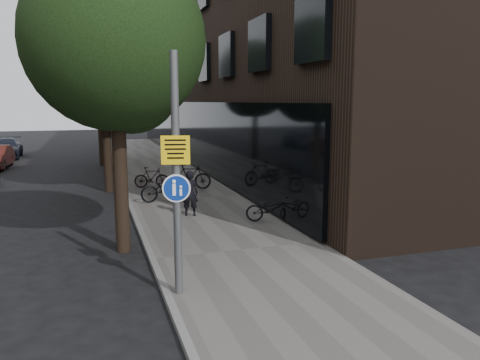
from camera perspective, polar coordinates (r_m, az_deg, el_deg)
name	(u,v)px	position (r m, az deg, el deg)	size (l,w,h in m)	color
ground	(284,310)	(9.08, 5.43, -15.51)	(120.00, 120.00, 0.00)	black
sidewalk	(189,200)	(18.29, -6.29, -2.43)	(4.50, 60.00, 0.12)	#605D59
curb_edge	(129,204)	(17.99, -13.34, -2.82)	(0.15, 60.00, 0.13)	slate
building_right_dark_brick	(273,21)	(32.22, 4.07, 18.75)	(12.00, 40.00, 18.00)	black
street_tree_near	(118,49)	(12.27, -14.69, 15.18)	(4.40, 4.40, 7.50)	black
street_tree_mid	(105,70)	(20.73, -16.11, 12.71)	(5.00, 5.00, 7.80)	black
street_tree_far	(100,80)	(29.72, -16.72, 11.62)	(5.00, 5.00, 7.80)	black
signpost	(176,176)	(8.90, -7.76, 0.54)	(0.53, 0.16, 4.64)	#595B5E
pedestrian	(190,193)	(15.41, -6.15, -1.60)	(0.55, 0.36, 1.51)	black
parked_bike_facade_near	(271,209)	(14.65, 3.84, -3.50)	(0.55, 1.59, 0.83)	black
parked_bike_facade_far	(190,177)	(20.11, -6.14, 0.41)	(0.51, 1.81, 1.09)	black
parked_bike_curb_near	(166,188)	(17.79, -9.04, -1.00)	(0.66, 1.90, 1.00)	black
parked_bike_curb_far	(152,177)	(20.73, -10.72, 0.32)	(0.42, 1.50, 0.90)	black
parked_car_far	(6,148)	(36.08, -26.62, 3.51)	(1.88, 4.61, 1.34)	black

